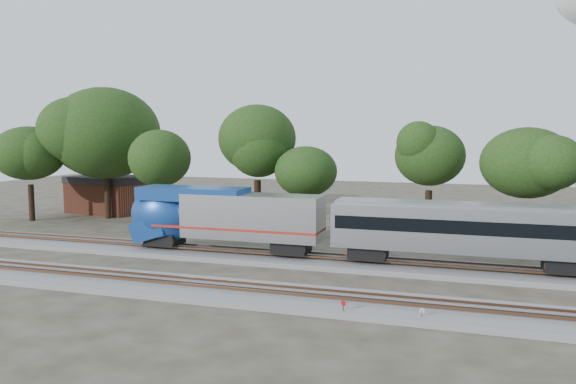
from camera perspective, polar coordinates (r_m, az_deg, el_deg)
name	(u,v)px	position (r m, az deg, el deg)	size (l,w,h in m)	color
ground	(279,281)	(39.00, -0.90, -9.08)	(160.00, 160.00, 0.00)	#383328
track_far	(303,260)	(44.51, 1.57, -6.89)	(160.00, 5.00, 0.73)	slate
track_near	(259,295)	(35.32, -3.00, -10.37)	(160.00, 5.00, 0.73)	slate
switch_stand_red	(343,307)	(31.68, 5.64, -11.53)	(0.30, 0.16, 0.99)	#512D19
switch_stand_white	(422,314)	(31.49, 13.44, -11.94)	(0.27, 0.12, 0.86)	#512D19
switch_lever	(347,311)	(32.54, 6.04, -11.95)	(0.50, 0.30, 0.30)	#512D19
brick_building	(110,194)	(75.34, -17.63, -0.19)	(10.76, 8.51, 4.63)	brown
tree_0	(29,153)	(70.90, -24.81, 3.58)	(7.94, 7.94, 11.19)	black
tree_1	(106,133)	(69.49, -18.05, 5.69)	(10.26, 10.26, 14.46)	black
tree_2	(160,158)	(60.69, -12.90, 3.35)	(7.61, 7.61, 10.72)	black
tree_3	(257,139)	(59.42, -3.15, 5.43)	(9.70, 9.70, 13.68)	black
tree_4	(306,172)	(55.83, 1.83, 2.07)	(6.42, 6.42, 9.05)	black
tree_5	(430,156)	(59.57, 14.20, 3.57)	(7.93, 7.93, 11.18)	black
tree_6	(527,163)	(52.06, 23.10, 2.71)	(7.72, 7.72, 10.89)	black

